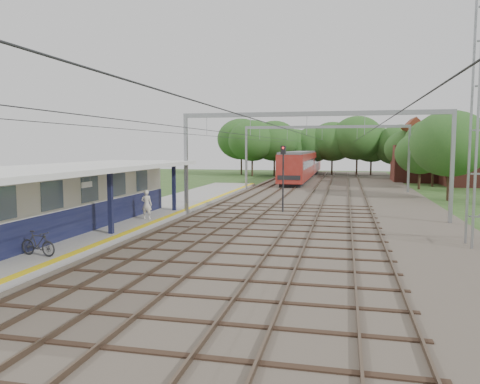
% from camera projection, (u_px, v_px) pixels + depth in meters
% --- Properties ---
extents(ground, '(160.00, 160.00, 0.00)m').
position_uv_depth(ground, '(181.00, 280.00, 16.72)').
color(ground, '#2D4C1E').
rests_on(ground, ground).
extents(ballast_bed, '(18.00, 90.00, 0.10)m').
position_uv_depth(ballast_bed, '(327.00, 196.00, 44.97)').
color(ballast_bed, '#473D33').
rests_on(ballast_bed, ground).
extents(platform, '(5.00, 52.00, 0.35)m').
position_uv_depth(platform, '(147.00, 214.00, 31.93)').
color(platform, gray).
rests_on(platform, ground).
extents(yellow_stripe, '(0.45, 52.00, 0.01)m').
position_uv_depth(yellow_stripe, '(178.00, 212.00, 31.42)').
color(yellow_stripe, yellow).
rests_on(yellow_stripe, platform).
extents(station_building, '(3.41, 18.00, 3.40)m').
position_uv_depth(station_building, '(69.00, 197.00, 25.26)').
color(station_building, beige).
rests_on(station_building, platform).
extents(canopy, '(6.40, 20.00, 3.44)m').
position_uv_depth(canopy, '(76.00, 168.00, 23.89)').
color(canopy, '#101333').
rests_on(canopy, platform).
extents(rail_tracks, '(11.80, 88.00, 0.15)m').
position_uv_depth(rail_tracks, '(301.00, 194.00, 45.50)').
color(rail_tracks, brown).
rests_on(rail_tracks, ballast_bed).
extents(catenary_system, '(17.22, 88.00, 7.00)m').
position_uv_depth(catenary_system, '(319.00, 138.00, 40.00)').
color(catenary_system, gray).
rests_on(catenary_system, ground).
extents(tree_band, '(31.72, 30.88, 8.82)m').
position_uv_depth(tree_band, '(333.00, 146.00, 70.87)').
color(tree_band, '#382619').
rests_on(tree_band, ground).
extents(house_near, '(7.00, 6.12, 7.89)m').
position_uv_depth(house_near, '(475.00, 162.00, 56.50)').
color(house_near, brown).
rests_on(house_near, ground).
extents(house_far, '(8.00, 6.12, 8.66)m').
position_uv_depth(house_far, '(423.00, 158.00, 63.40)').
color(house_far, brown).
rests_on(house_far, ground).
extents(person, '(0.69, 0.49, 1.79)m').
position_uv_depth(person, '(147.00, 204.00, 28.51)').
color(person, silver).
rests_on(person, platform).
extents(bicycle, '(1.75, 0.71, 1.02)m').
position_uv_depth(bicycle, '(38.00, 243.00, 18.83)').
color(bicycle, black).
rests_on(bicycle, platform).
extents(train, '(3.09, 38.42, 4.04)m').
position_uv_depth(train, '(304.00, 163.00, 71.14)').
color(train, black).
rests_on(train, ballast_bed).
extents(signal_post, '(0.38, 0.32, 4.83)m').
position_uv_depth(signal_post, '(283.00, 169.00, 33.27)').
color(signal_post, black).
rests_on(signal_post, ground).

